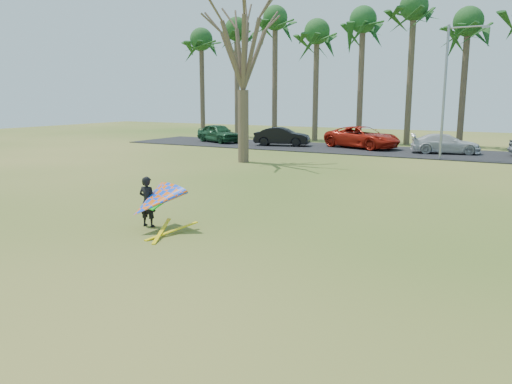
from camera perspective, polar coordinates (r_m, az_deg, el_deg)
The scene contains 16 objects.
ground at distance 12.99m, azimuth -4.28°, elevation -6.23°, with size 100.00×100.00×0.00m, color #265312.
parking_strip at distance 36.23m, azimuth 17.86°, elevation 4.32°, with size 46.00×7.00×0.06m, color black.
palm_0 at distance 50.71m, azimuth -6.27°, elevation 16.82°, with size 4.84×4.84×10.84m.
palm_1 at distance 48.63m, azimuth -2.23°, elevation 17.94°, with size 4.84×4.84×11.54m.
palm_2 at distance 46.81m, azimuth 2.21°, elevation 19.06°, with size 4.84×4.84×12.24m.
palm_3 at distance 44.99m, azimuth 6.98°, elevation 17.58°, with size 4.84×4.84×10.84m.
palm_4 at distance 43.74m, azimuth 12.13°, elevation 18.52°, with size 4.84×4.84×11.54m.
palm_5 at distance 42.85m, azimuth 17.60°, elevation 19.35°, with size 4.84×4.84×12.24m.
palm_6 at distance 42.01m, azimuth 23.09°, elevation 17.32°, with size 4.84×4.84×10.84m.
bare_tree_left at distance 29.56m, azimuth -1.51°, elevation 16.85°, with size 6.60×6.60×9.70m.
streetlight at distance 32.73m, azimuth 21.05°, elevation 11.27°, with size 2.28×0.18×8.00m.
car_0 at distance 42.25m, azimuth -4.32°, elevation 6.73°, with size 1.79×4.45×1.52m, color #1C4627.
car_1 at distance 39.17m, azimuth 3.00°, elevation 6.35°, with size 1.50×4.29×1.41m, color black.
car_2 at distance 38.07m, azimuth 12.05°, elevation 6.14°, with size 2.66×5.76×1.60m, color #AB1B0D.
car_3 at distance 36.00m, azimuth 20.83°, elevation 5.18°, with size 1.82×4.48×1.30m, color silver.
kite_flyer at distance 14.64m, azimuth -11.66°, elevation -1.08°, with size 2.13×2.39×2.02m.
Camera 1 is at (6.81, -10.39, 3.80)m, focal length 35.00 mm.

